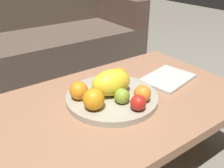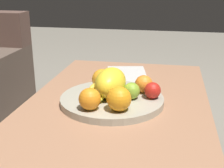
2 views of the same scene
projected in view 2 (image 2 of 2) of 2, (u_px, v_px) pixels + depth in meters
coffee_table at (117, 110)px, 1.18m from camera, size 1.10×0.68×0.39m
fruit_bowl at (112, 100)px, 1.15m from camera, size 0.38×0.38×0.03m
melon_large_front at (110, 83)px, 1.13m from camera, size 0.18×0.12×0.11m
orange_front at (102, 79)px, 1.21m from camera, size 0.08×0.08×0.08m
orange_left at (144, 84)px, 1.17m from camera, size 0.07×0.07×0.07m
orange_right at (119, 99)px, 1.01m from camera, size 0.08×0.08×0.08m
orange_back at (90, 99)px, 1.02m from camera, size 0.07×0.07×0.07m
apple_front at (153, 90)px, 1.12m from camera, size 0.06×0.06×0.06m
apple_left at (132, 91)px, 1.12m from camera, size 0.06×0.06×0.06m
banana_bunch at (102, 89)px, 1.14m from camera, size 0.18×0.12×0.06m
magazine at (127, 75)px, 1.45m from camera, size 0.28×0.23×0.02m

